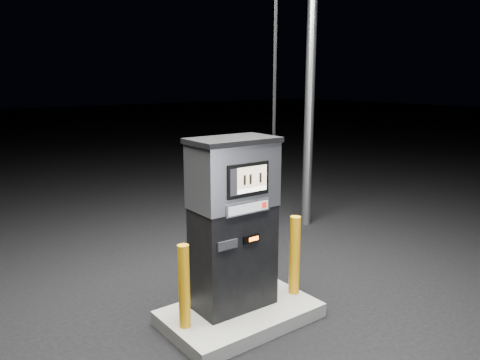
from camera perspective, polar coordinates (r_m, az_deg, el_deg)
ground at (r=5.24m, az=-0.01°, el=-16.73°), size 80.00×80.00×0.00m
pump_island at (r=5.20m, az=-0.01°, el=-16.01°), size 1.60×1.00×0.15m
fuel_dispenser at (r=4.87m, az=-0.79°, el=-5.17°), size 1.00×0.56×3.76m
bollard_left at (r=4.67m, az=-6.83°, el=-12.75°), size 0.14×0.14×0.85m
bollard_right at (r=5.34m, az=6.67°, el=-9.09°), size 0.15×0.15×0.90m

